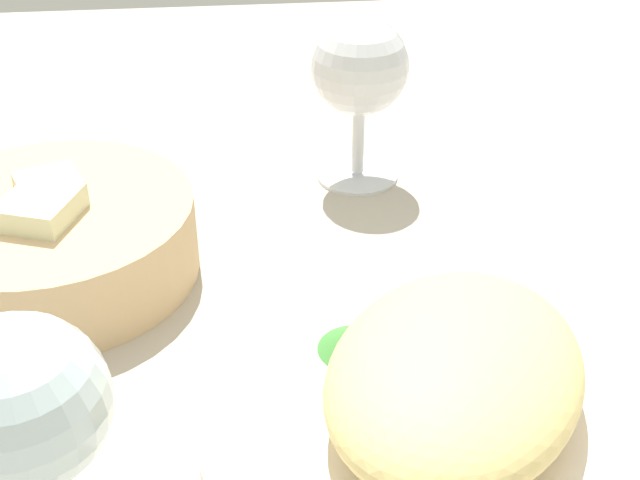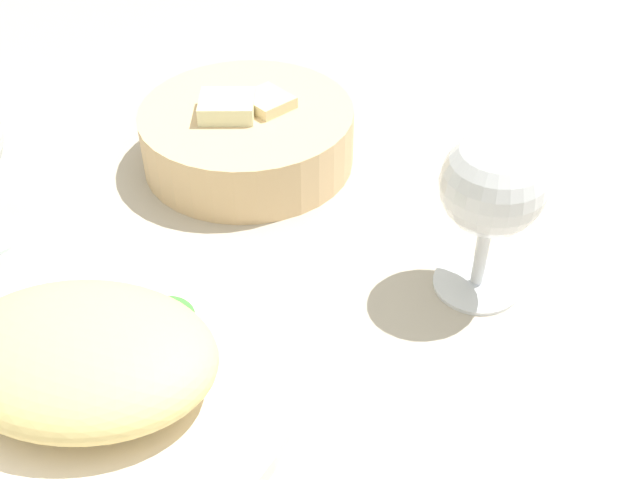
# 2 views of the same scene
# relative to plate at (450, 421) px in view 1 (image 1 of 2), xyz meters

# --- Properties ---
(ground_plane) EXTENTS (1.40, 1.40, 0.02)m
(ground_plane) POSITION_rel_plate_xyz_m (0.08, 0.10, -0.02)
(ground_plane) COLOR #B5AA99
(plate) EXTENTS (0.28, 0.28, 0.01)m
(plate) POSITION_rel_plate_xyz_m (0.00, 0.00, 0.00)
(plate) COLOR white
(plate) RESTS_ON ground_plane
(omelette) EXTENTS (0.22, 0.20, 0.05)m
(omelette) POSITION_rel_plate_xyz_m (0.00, 0.00, 0.03)
(omelette) COLOR #EED382
(omelette) RESTS_ON plate
(lettuce_garnish) EXTENTS (0.05, 0.05, 0.02)m
(lettuce_garnish) POSITION_rel_plate_xyz_m (0.06, 0.04, 0.02)
(lettuce_garnish) COLOR #408C3A
(lettuce_garnish) RESTS_ON plate
(bread_basket) EXTENTS (0.20, 0.20, 0.07)m
(bread_basket) POSITION_rel_plate_xyz_m (0.18, 0.24, 0.02)
(bread_basket) COLOR #D8B484
(bread_basket) RESTS_ON ground_plane
(wine_glass_near) EXTENTS (0.08, 0.08, 0.14)m
(wine_glass_near) POSITION_rel_plate_xyz_m (0.30, 0.01, 0.09)
(wine_glass_near) COLOR silver
(wine_glass_near) RESTS_ON ground_plane
(wine_glass_far) EXTENTS (0.08, 0.08, 0.14)m
(wine_glass_far) POSITION_rel_plate_xyz_m (-0.06, 0.20, 0.09)
(wine_glass_far) COLOR silver
(wine_glass_far) RESTS_ON ground_plane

